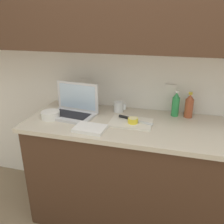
{
  "coord_description": "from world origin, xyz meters",
  "views": [
    {
      "loc": [
        0.12,
        -1.63,
        1.66
      ],
      "look_at": [
        -0.32,
        -0.01,
        0.99
      ],
      "focal_mm": 38.0,
      "sensor_mm": 36.0,
      "label": 1
    }
  ],
  "objects": [
    {
      "name": "cutting_board",
      "position": [
        -0.17,
        0.0,
        0.91
      ],
      "size": [
        0.32,
        0.23,
        0.01
      ],
      "primitive_type": "cube",
      "color": "silver",
      "rests_on": "counter_unit"
    },
    {
      "name": "measuring_cup",
      "position": [
        -0.32,
        0.2,
        0.95
      ],
      "size": [
        0.1,
        0.08,
        0.09
      ],
      "color": "silver",
      "rests_on": "counter_unit"
    },
    {
      "name": "dish_towel",
      "position": [
        -0.43,
        -0.2,
        0.92
      ],
      "size": [
        0.23,
        0.17,
        0.02
      ],
      "primitive_type": "cube",
      "rotation": [
        0.0,
        0.0,
        -0.07
      ],
      "color": "white",
      "rests_on": "counter_unit"
    },
    {
      "name": "wall_back",
      "position": [
        -0.0,
        0.26,
        1.56
      ],
      "size": [
        5.2,
        0.38,
        2.6
      ],
      "color": "white",
      "rests_on": "ground_plane"
    },
    {
      "name": "knife",
      "position": [
        -0.19,
        0.04,
        0.93
      ],
      "size": [
        0.28,
        0.1,
        0.02
      ],
      "rotation": [
        0.0,
        0.0,
        -0.27
      ],
      "color": "silver",
      "rests_on": "cutting_board"
    },
    {
      "name": "lemon_half_cut",
      "position": [
        -0.16,
        -0.01,
        0.94
      ],
      "size": [
        0.08,
        0.08,
        0.04
      ],
      "color": "yellow",
      "rests_on": "cutting_board"
    },
    {
      "name": "bottle_green_soda",
      "position": [
        0.25,
        0.24,
        1.0
      ],
      "size": [
        0.07,
        0.07,
        0.21
      ],
      "color": "#A34C2D",
      "rests_on": "counter_unit"
    },
    {
      "name": "bottle_oil_tall",
      "position": [
        0.14,
        0.24,
        1.01
      ],
      "size": [
        0.06,
        0.06,
        0.22
      ],
      "color": "#2D934C",
      "rests_on": "counter_unit"
    },
    {
      "name": "counter_unit",
      "position": [
        0.02,
        0.0,
        0.47
      ],
      "size": [
        1.98,
        0.66,
        0.91
      ],
      "color": "#472D1E",
      "rests_on": "ground_plane"
    },
    {
      "name": "bowl_white",
      "position": [
        -0.81,
        -0.08,
        0.94
      ],
      "size": [
        0.15,
        0.15,
        0.06
      ],
      "color": "white",
      "rests_on": "counter_unit"
    },
    {
      "name": "ground_plane",
      "position": [
        0.0,
        0.0,
        0.0
      ],
      "size": [
        12.0,
        12.0,
        0.0
      ],
      "primitive_type": "plane",
      "color": "#847056",
      "rests_on": "ground"
    },
    {
      "name": "laptop",
      "position": [
        -0.66,
        0.04,
        0.97
      ],
      "size": [
        0.4,
        0.29,
        0.26
      ],
      "rotation": [
        0.0,
        0.0,
        -0.12
      ],
      "color": "silver",
      "rests_on": "counter_unit"
    }
  ]
}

